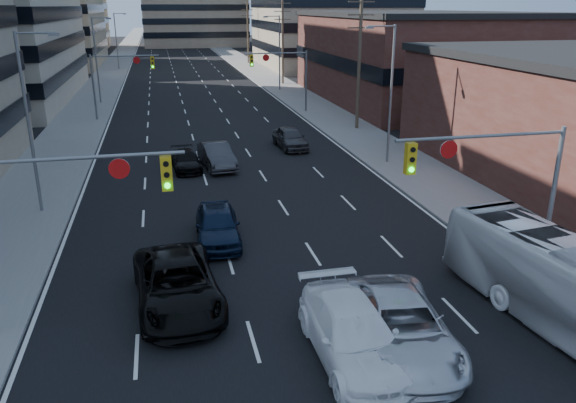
% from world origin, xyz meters
% --- Properties ---
extents(road_surface, '(18.00, 300.00, 0.02)m').
position_xyz_m(road_surface, '(0.00, 130.00, 0.01)').
color(road_surface, black).
rests_on(road_surface, ground).
extents(sidewalk_left, '(5.00, 300.00, 0.15)m').
position_xyz_m(sidewalk_left, '(-11.50, 130.00, 0.07)').
color(sidewalk_left, slate).
rests_on(sidewalk_left, ground).
extents(sidewalk_right, '(5.00, 300.00, 0.15)m').
position_xyz_m(sidewalk_right, '(11.50, 130.00, 0.07)').
color(sidewalk_right, slate).
rests_on(sidewalk_right, ground).
extents(office_left_far, '(20.00, 30.00, 16.00)m').
position_xyz_m(office_left_far, '(-24.00, 100.00, 8.00)').
color(office_left_far, gray).
rests_on(office_left_far, ground).
extents(storefront_right_mid, '(20.00, 30.00, 9.00)m').
position_xyz_m(storefront_right_mid, '(24.00, 50.00, 4.50)').
color(storefront_right_mid, '#472119').
rests_on(storefront_right_mid, ground).
extents(office_right_far, '(22.00, 28.00, 14.00)m').
position_xyz_m(office_right_far, '(25.00, 88.00, 7.00)').
color(office_right_far, gray).
rests_on(office_right_far, ground).
extents(bg_block_left, '(24.00, 24.00, 20.00)m').
position_xyz_m(bg_block_left, '(-28.00, 140.00, 10.00)').
color(bg_block_left, '#ADA089').
rests_on(bg_block_left, ground).
extents(bg_block_right, '(22.00, 22.00, 12.00)m').
position_xyz_m(bg_block_right, '(32.00, 130.00, 6.00)').
color(bg_block_right, gray).
rests_on(bg_block_right, ground).
extents(signal_near_left, '(6.59, 0.33, 6.00)m').
position_xyz_m(signal_near_left, '(-7.45, 8.00, 4.33)').
color(signal_near_left, slate).
rests_on(signal_near_left, ground).
extents(signal_near_right, '(6.59, 0.33, 6.00)m').
position_xyz_m(signal_near_right, '(7.45, 8.00, 4.33)').
color(signal_near_right, slate).
rests_on(signal_near_right, ground).
extents(signal_far_left, '(6.09, 0.33, 6.00)m').
position_xyz_m(signal_far_left, '(-7.68, 45.00, 4.30)').
color(signal_far_left, slate).
rests_on(signal_far_left, ground).
extents(signal_far_right, '(6.09, 0.33, 6.00)m').
position_xyz_m(signal_far_right, '(7.68, 45.00, 4.30)').
color(signal_far_right, slate).
rests_on(signal_far_right, ground).
extents(utility_pole_block, '(2.20, 0.28, 11.00)m').
position_xyz_m(utility_pole_block, '(12.20, 36.00, 5.78)').
color(utility_pole_block, '#4C3D2D').
rests_on(utility_pole_block, ground).
extents(utility_pole_midblock, '(2.20, 0.28, 11.00)m').
position_xyz_m(utility_pole_midblock, '(12.20, 66.00, 5.78)').
color(utility_pole_midblock, '#4C3D2D').
rests_on(utility_pole_midblock, ground).
extents(utility_pole_distant, '(2.20, 0.28, 11.00)m').
position_xyz_m(utility_pole_distant, '(12.20, 96.00, 5.78)').
color(utility_pole_distant, '#4C3D2D').
rests_on(utility_pole_distant, ground).
extents(streetlight_left_near, '(2.03, 0.22, 9.00)m').
position_xyz_m(streetlight_left_near, '(-10.34, 20.00, 5.05)').
color(streetlight_left_near, slate).
rests_on(streetlight_left_near, ground).
extents(streetlight_left_mid, '(2.03, 0.22, 9.00)m').
position_xyz_m(streetlight_left_mid, '(-10.34, 55.00, 5.05)').
color(streetlight_left_mid, slate).
rests_on(streetlight_left_mid, ground).
extents(streetlight_left_far, '(2.03, 0.22, 9.00)m').
position_xyz_m(streetlight_left_far, '(-10.34, 90.00, 5.05)').
color(streetlight_left_far, slate).
rests_on(streetlight_left_far, ground).
extents(streetlight_right_near, '(2.03, 0.22, 9.00)m').
position_xyz_m(streetlight_right_near, '(10.34, 25.00, 5.05)').
color(streetlight_right_near, slate).
rests_on(streetlight_right_near, ground).
extents(streetlight_right_far, '(2.03, 0.22, 9.00)m').
position_xyz_m(streetlight_right_far, '(10.34, 60.00, 5.05)').
color(streetlight_right_far, slate).
rests_on(streetlight_right_far, ground).
extents(black_pickup, '(3.26, 6.29, 1.69)m').
position_xyz_m(black_pickup, '(-4.02, 8.82, 0.85)').
color(black_pickup, black).
rests_on(black_pickup, ground).
extents(white_van, '(2.41, 5.80, 1.67)m').
position_xyz_m(white_van, '(0.99, 4.45, 0.84)').
color(white_van, white).
rests_on(white_van, ground).
extents(silver_suv, '(3.44, 6.28, 1.67)m').
position_xyz_m(silver_suv, '(2.57, 4.58, 0.83)').
color(silver_suv, silver).
rests_on(silver_suv, ground).
extents(sedan_blue, '(2.15, 4.87, 1.63)m').
position_xyz_m(sedan_blue, '(-2.04, 14.27, 0.81)').
color(sedan_blue, black).
rests_on(sedan_blue, ground).
extents(sedan_grey_center, '(2.30, 5.03, 1.60)m').
position_xyz_m(sedan_grey_center, '(-0.79, 26.61, 0.80)').
color(sedan_grey_center, '#333336').
rests_on(sedan_grey_center, ground).
extents(sedan_black_far, '(2.04, 4.33, 1.22)m').
position_xyz_m(sedan_black_far, '(-2.81, 26.55, 0.61)').
color(sedan_black_far, black).
rests_on(sedan_black_far, ground).
extents(sedan_grey_right, '(2.15, 4.72, 1.57)m').
position_xyz_m(sedan_grey_right, '(5.10, 30.72, 0.79)').
color(sedan_grey_right, '#343437').
rests_on(sedan_grey_right, ground).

